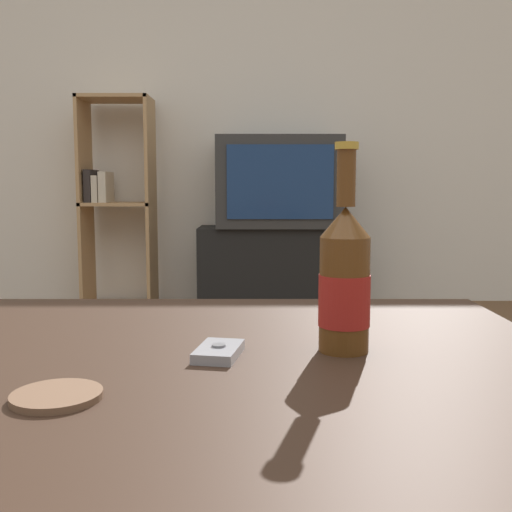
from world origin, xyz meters
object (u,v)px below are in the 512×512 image
bookshelf (114,201)px  cell_phone (217,351)px  television (277,182)px  beer_bottle (343,281)px  tv_stand (277,268)px

bookshelf → cell_phone: bearing=-74.2°
bookshelf → cell_phone: bookshelf is taller
television → bookshelf: 0.98m
bookshelf → beer_bottle: 2.92m
television → cell_phone: television is taller
television → beer_bottle: size_ratio=2.48×
beer_bottle → television: bearing=89.8°
television → cell_phone: size_ratio=7.13×
tv_stand → beer_bottle: size_ratio=3.24×
beer_bottle → bookshelf: bearing=109.3°
television → beer_bottle: 2.72m
cell_phone → television: bearing=96.2°
cell_phone → bookshelf: bearing=115.9°
tv_stand → bookshelf: 1.05m
beer_bottle → cell_phone: 0.20m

